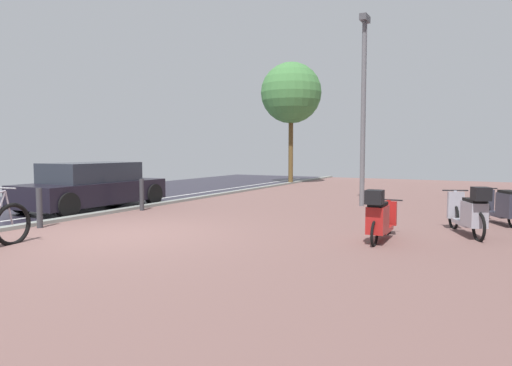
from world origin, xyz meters
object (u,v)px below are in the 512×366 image
Objects in this scene: lamp_post at (363,101)px; street_tree at (291,93)px; bollard_near at (39,208)px; parked_car_near at (92,186)px; scooter_far at (470,213)px; scooter_mid at (503,206)px; bollard_far at (142,195)px; scooter_near at (379,218)px.

lamp_post is 9.07m from street_tree.
parked_car_near is at bearing 118.13° from bollard_near.
parked_car_near is 0.71× the size of street_tree.
scooter_far is 2.06× the size of bollard_near.
lamp_post is at bearing 32.23° from parked_car_near.
scooter_mid is 0.28× the size of street_tree.
parked_car_near reaches higher than scooter_mid.
bollard_far is at bearing -143.10° from lamp_post.
parked_car_near reaches higher than bollard_near.
scooter_far is 8.08m from bollard_far.
street_tree reaches higher than parked_car_near.
bollard_near is 3.13m from bollard_far.
parked_car_near is 8.10m from lamp_post.
street_tree is 14.64m from bollard_near.
lamp_post is at bearing 53.92° from bollard_near.
scooter_near is 5.94m from lamp_post.
street_tree is (-9.01, 9.13, 3.97)m from scooter_mid.
lamp_post reaches higher than bollard_far.
bollard_near is at bearing -88.59° from street_tree.
parked_car_near reaches higher than scooter_far.
lamp_post is at bearing 151.70° from scooter_mid.
scooter_near is 8.23m from parked_car_near.
parked_car_near is at bearing -177.68° from scooter_far.
scooter_mid is 1.87m from scooter_far.
scooter_near is at bearing -72.09° from lamp_post.
lamp_post is 6.37× the size of bollard_far.
bollard_far is (-5.04, -3.78, -2.63)m from lamp_post.
scooter_near is 0.41× the size of parked_car_near.
lamp_post is at bearing 36.90° from bollard_far.
scooter_mid is at bearing 12.04° from parked_car_near.
bollard_far is at bearing -179.62° from scooter_far.
scooter_far is at bearing 43.70° from scooter_near.
street_tree reaches higher than scooter_near.
parked_car_near is at bearing -147.77° from lamp_post.
scooter_near is at bearing -6.64° from parked_car_near.
scooter_mid is at bearing 29.80° from bollard_near.
parked_car_near is 4.92× the size of bollard_near.
parked_car_near is at bearing -167.33° from bollard_far.
parked_car_near is 4.83× the size of bollard_far.
street_tree reaches higher than scooter_mid.
scooter_near is 3.70m from scooter_mid.
parked_car_near is 11.96m from street_tree.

